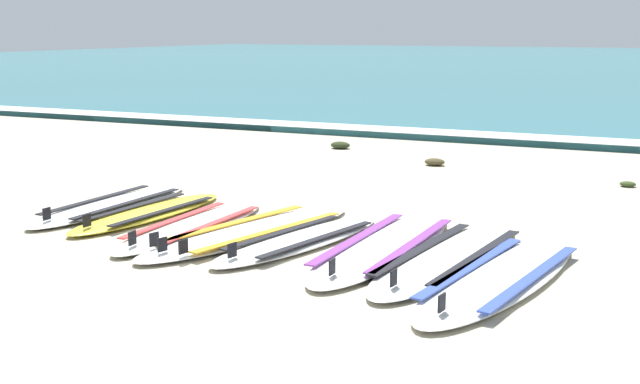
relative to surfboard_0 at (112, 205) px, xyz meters
The scene contains 14 objects.
ground_plane 2.01m from the surfboard_0, 11.09° to the right, with size 80.00×80.00×0.00m, color #B7AD93.
sea 36.02m from the surfboard_0, 86.87° to the left, with size 80.00×60.00×0.10m, color teal.
wave_foam_strip 6.63m from the surfboard_0, 72.73° to the left, with size 80.00×0.72×0.11m, color white.
surfboard_0 is the anchor object (origin of this frame).
surfboard_1 0.55m from the surfboard_0, 13.68° to the right, with size 0.68×2.04×0.18m.
surfboard_2 1.27m from the surfboard_0, 18.12° to the right, with size 0.56×2.16×0.18m.
surfboard_3 1.81m from the surfboard_0, 11.35° to the right, with size 1.24×2.57×0.18m.
surfboard_4 2.31m from the surfboard_0, 10.69° to the right, with size 0.96×2.11×0.18m.
surfboard_5 2.98m from the surfboard_0, ahead, with size 0.70×2.57×0.18m.
surfboard_6 3.55m from the surfboard_0, ahead, with size 0.90×2.52×0.18m.
surfboard_7 4.06m from the surfboard_0, 10.42° to the right, with size 1.00×2.57×0.18m.
seaweed_clump_near_shoreline 4.36m from the surfboard_0, 60.62° to the left, with size 0.26×0.21×0.09m, color #4C4228.
seaweed_clump_mid_sand 5.61m from the surfboard_0, 36.22° to the left, with size 0.18×0.14×0.06m, color #384723.
seaweed_clump_by_the_boards 4.68m from the surfboard_0, 84.63° to the left, with size 0.29×0.24×0.10m, color #2D381E.
Camera 1 is at (3.16, -5.85, 1.75)m, focal length 45.65 mm.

